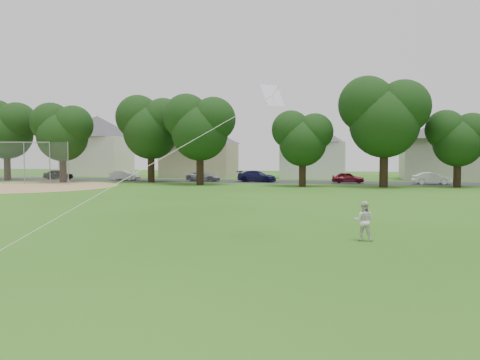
# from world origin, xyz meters

# --- Properties ---
(ground) EXTENTS (160.00, 160.00, 0.00)m
(ground) POSITION_xyz_m (0.00, 0.00, 0.00)
(ground) COLOR #1F5413
(ground) RESTS_ON ground
(street) EXTENTS (90.00, 7.00, 0.01)m
(street) POSITION_xyz_m (0.00, 42.00, 0.01)
(street) COLOR #2D2D30
(street) RESTS_ON ground
(dirt_infield) EXTENTS (18.00, 18.00, 0.02)m
(dirt_infield) POSITION_xyz_m (-26.00, 28.00, 0.01)
(dirt_infield) COLOR #9E7F51
(dirt_infield) RESTS_ON ground
(older_boy) EXTENTS (0.73, 0.59, 1.40)m
(older_boy) POSITION_xyz_m (5.31, 5.90, 0.70)
(older_boy) COLOR silver
(older_boy) RESTS_ON ground
(kite) EXTENTS (2.90, 5.04, 11.20)m
(kite) POSITION_xyz_m (-0.22, 0.63, 2.84)
(kite) COLOR white
(kite) RESTS_ON ground
(baseball_backstop) EXTENTS (9.62, 4.11, 4.40)m
(baseball_backstop) POSITION_xyz_m (-28.59, 31.24, 2.20)
(baseball_backstop) COLOR gray
(baseball_backstop) RESTS_ON ground
(tree_row) EXTENTS (83.33, 9.05, 11.46)m
(tree_row) POSITION_xyz_m (3.42, 35.89, 6.59)
(tree_row) COLOR black
(tree_row) RESTS_ON ground
(parked_cars) EXTENTS (56.77, 2.50, 1.29)m
(parked_cars) POSITION_xyz_m (-1.77, 41.00, 0.63)
(parked_cars) COLOR black
(parked_cars) RESTS_ON ground
(house_row) EXTENTS (77.43, 14.03, 10.48)m
(house_row) POSITION_xyz_m (1.48, 52.00, 4.94)
(house_row) COLOR silver
(house_row) RESTS_ON ground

